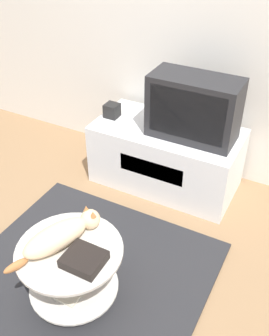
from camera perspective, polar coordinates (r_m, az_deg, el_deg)
The scene contains 9 objects.
ground_plane at distance 2.59m, azimuth -8.04°, elevation -16.65°, with size 12.00×12.00×0.00m, color #93704C.
wall_back at distance 3.10m, azimuth 8.03°, elevation 21.69°, with size 8.00×0.05×2.60m.
rug at distance 2.58m, azimuth -8.06°, elevation -16.51°, with size 1.49×1.55×0.02m.
tv_stand at distance 3.19m, azimuth 4.61°, elevation 1.72°, with size 1.15×0.58×0.51m.
tv at distance 2.87m, azimuth 8.60°, elevation 8.60°, with size 0.64×0.31×0.47m.
speaker at distance 3.20m, azimuth -3.28°, elevation 8.34°, with size 0.11×0.11×0.11m.
coffee_table at distance 2.34m, azimuth -9.08°, elevation -14.22°, with size 0.60×0.60×0.41m.
dvd_box at distance 2.12m, azimuth -7.33°, elevation -13.01°, with size 0.21×0.18×0.05m.
cat at distance 2.21m, azimuth -10.65°, elevation -9.52°, with size 0.28×0.58×0.14m.
Camera 1 is at (1.03, -1.22, 2.04)m, focal length 42.00 mm.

